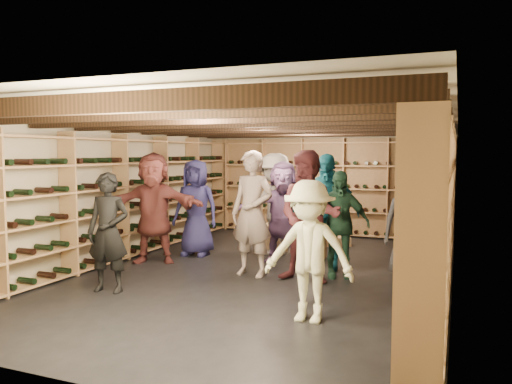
{
  "coord_description": "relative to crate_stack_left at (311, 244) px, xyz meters",
  "views": [
    {
      "loc": [
        2.78,
        -7.02,
        1.84
      ],
      "look_at": [
        -0.15,
        0.2,
        1.22
      ],
      "focal_mm": 35.0,
      "sensor_mm": 36.0,
      "label": 1
    }
  ],
  "objects": [
    {
      "name": "ground",
      "position": [
        -0.44,
        -1.3,
        -0.26
      ],
      "size": [
        8.0,
        8.0,
        0.0
      ],
      "primitive_type": "plane",
      "color": "black",
      "rests_on": "ground"
    },
    {
      "name": "walls",
      "position": [
        -0.44,
        -1.3,
        0.95
      ],
      "size": [
        5.52,
        8.02,
        2.4
      ],
      "color": "tan",
      "rests_on": "ground"
    },
    {
      "name": "ceiling",
      "position": [
        -0.44,
        -1.3,
        2.15
      ],
      "size": [
        5.5,
        8.0,
        0.01
      ],
      "primitive_type": "cube",
      "color": "#BDB7A2",
      "rests_on": "walls"
    },
    {
      "name": "ceiling_joists",
      "position": [
        -0.44,
        -1.3,
        2.01
      ],
      "size": [
        5.4,
        7.12,
        0.18
      ],
      "color": "black",
      "rests_on": "ground"
    },
    {
      "name": "wine_rack_left",
      "position": [
        -3.01,
        -1.3,
        0.82
      ],
      "size": [
        0.32,
        7.5,
        2.15
      ],
      "color": "tan",
      "rests_on": "ground"
    },
    {
      "name": "wine_rack_right",
      "position": [
        2.13,
        -1.3,
        0.82
      ],
      "size": [
        0.32,
        7.5,
        2.15
      ],
      "color": "tan",
      "rests_on": "ground"
    },
    {
      "name": "wine_rack_back",
      "position": [
        -0.44,
        2.53,
        0.82
      ],
      "size": [
        4.7,
        0.3,
        2.15
      ],
      "color": "tan",
      "rests_on": "ground"
    },
    {
      "name": "crate_stack_left",
      "position": [
        0.0,
        0.0,
        0.0
      ],
      "size": [
        0.51,
        0.35,
        0.51
      ],
      "rotation": [
        0.0,
        0.0,
        0.04
      ],
      "color": "tan",
      "rests_on": "ground"
    },
    {
      "name": "crate_stack_right",
      "position": [
        -0.83,
        0.24,
        0.0
      ],
      "size": [
        0.54,
        0.39,
        0.51
      ],
      "rotation": [
        0.0,
        0.0,
        -0.12
      ],
      "color": "tan",
      "rests_on": "ground"
    },
    {
      "name": "crate_loose",
      "position": [
        0.16,
        1.33,
        -0.17
      ],
      "size": [
        0.59,
        0.49,
        0.17
      ],
      "primitive_type": "cube",
      "rotation": [
        0.0,
        0.0,
        0.38
      ],
      "color": "tan",
      "rests_on": "ground"
    },
    {
      "name": "person_1",
      "position": [
        -1.91,
        -3.04,
        0.54
      ],
      "size": [
        0.63,
        0.47,
        1.58
      ],
      "primitive_type": "imported",
      "rotation": [
        0.0,
        0.0,
        0.18
      ],
      "color": "black",
      "rests_on": "ground"
    },
    {
      "name": "person_3",
      "position": [
        0.86,
        -3.17,
        0.52
      ],
      "size": [
        1.01,
        0.6,
        1.54
      ],
      "primitive_type": "imported",
      "rotation": [
        0.0,
        0.0,
        -0.03
      ],
      "color": "beige",
      "rests_on": "ground"
    },
    {
      "name": "person_4",
      "position": [
        0.41,
        -0.67,
        0.66
      ],
      "size": [
        1.09,
        0.49,
        1.82
      ],
      "primitive_type": "imported",
      "rotation": [
        0.0,
        0.0,
        0.05
      ],
      "color": "#18687E",
      "rests_on": "ground"
    },
    {
      "name": "person_5",
      "position": [
        -2.36,
        -1.3,
        0.67
      ],
      "size": [
        1.79,
        1.15,
        1.84
      ],
      "primitive_type": "imported",
      "rotation": [
        0.0,
        0.0,
        0.39
      ],
      "color": "brown",
      "rests_on": "ground"
    },
    {
      "name": "person_6",
      "position": [
        -1.99,
        -0.53,
        0.6
      ],
      "size": [
        0.88,
        0.61,
        1.71
      ],
      "primitive_type": "imported",
      "rotation": [
        0.0,
        0.0,
        0.08
      ],
      "color": "#21204E",
      "rests_on": "ground"
    },
    {
      "name": "person_7",
      "position": [
        -0.49,
        -1.52,
        0.68
      ],
      "size": [
        0.73,
        0.53,
        1.87
      ],
      "primitive_type": "imported",
      "rotation": [
        0.0,
        0.0,
        -0.13
      ],
      "color": "gray",
      "rests_on": "ground"
    },
    {
      "name": "person_8",
      "position": [
        0.41,
        -1.58,
        0.68
      ],
      "size": [
        0.94,
        0.74,
        1.87
      ],
      "primitive_type": "imported",
      "rotation": [
        0.0,
        0.0,
        0.04
      ],
      "color": "#4B1F23",
      "rests_on": "ground"
    },
    {
      "name": "person_9",
      "position": [
        -0.68,
        -0.0,
        0.66
      ],
      "size": [
        1.32,
        0.96,
        1.83
      ],
      "primitive_type": "imported",
      "rotation": [
        0.0,
        0.0,
        -0.27
      ],
      "color": "#9F9992",
      "rests_on": "ground"
    },
    {
      "name": "person_10",
      "position": [
        0.72,
        -1.12,
        0.53
      ],
      "size": [
        1.0,
        0.68,
        1.58
      ],
      "primitive_type": "imported",
      "rotation": [
        0.0,
        0.0,
        0.36
      ],
      "color": "#1F4532",
      "rests_on": "ground"
    },
    {
      "name": "person_11",
      "position": [
        -0.37,
        -0.45,
        0.6
      ],
      "size": [
        1.66,
        0.91,
        1.7
      ],
      "primitive_type": "imported",
      "rotation": [
        0.0,
        0.0,
        0.27
      ],
      "color": "#7E5890",
      "rests_on": "ground"
    },
    {
      "name": "person_12",
      "position": [
        1.74,
        -0.84,
        0.57
      ],
      "size": [
        0.92,
        0.73,
        1.66
      ],
      "primitive_type": "imported",
      "rotation": [
        0.0,
        0.0,
        0.29
      ],
      "color": "#343439",
      "rests_on": "ground"
    }
  ]
}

